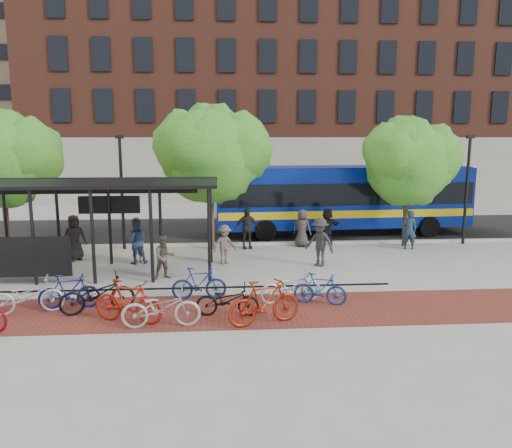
{
  "coord_description": "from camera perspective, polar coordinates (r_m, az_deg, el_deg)",
  "views": [
    {
      "loc": [
        -2.59,
        -19.04,
        5.07
      ],
      "look_at": [
        -1.17,
        0.65,
        1.6
      ],
      "focal_mm": 35.0,
      "sensor_mm": 36.0,
      "label": 1
    }
  ],
  "objects": [
    {
      "name": "pedestrian_8",
      "position": [
        18.23,
        -10.42,
        -3.75
      ],
      "size": [
        0.95,
        0.85,
        1.6
      ],
      "primitive_type": "imported",
      "rotation": [
        0.0,
        0.0,
        0.38
      ],
      "color": "#4E463A",
      "rests_on": "ground"
    },
    {
      "name": "pedestrian_6",
      "position": [
        23.25,
        5.28,
        -0.47
      ],
      "size": [
        1.01,
        0.87,
        1.75
      ],
      "primitive_type": "imported",
      "rotation": [
        0.0,
        0.0,
        2.7
      ],
      "color": "#38302D",
      "rests_on": "ground"
    },
    {
      "name": "tree_b",
      "position": [
        22.4,
        -4.97,
        8.37
      ],
      "size": [
        5.15,
        4.2,
        6.47
      ],
      "color": "#382619",
      "rests_on": "ground"
    },
    {
      "name": "building_brick",
      "position": [
        47.03,
        11.89,
        15.78
      ],
      "size": [
        55.0,
        14.0,
        20.0
      ],
      "primitive_type": "cube",
      "color": "brown",
      "rests_on": "ground"
    },
    {
      "name": "bike_9",
      "position": [
        13.69,
        0.97,
        -8.95
      ],
      "size": [
        2.18,
        1.22,
        1.26
      ],
      "primitive_type": "imported",
      "rotation": [
        0.0,
        0.0,
        1.89
      ],
      "color": "maroon",
      "rests_on": "ground"
    },
    {
      "name": "pedestrian_2",
      "position": [
        20.61,
        -13.56,
        -1.96
      ],
      "size": [
        1.02,
        0.89,
        1.81
      ],
      "primitive_type": "imported",
      "rotation": [
        0.0,
        0.0,
        3.39
      ],
      "color": "navy",
      "rests_on": "ground"
    },
    {
      "name": "pedestrian_9",
      "position": [
        19.79,
        7.29,
        -2.09
      ],
      "size": [
        1.4,
        1.36,
        1.92
      ],
      "primitive_type": "imported",
      "rotation": [
        0.0,
        0.0,
        5.55
      ],
      "color": "#292929",
      "rests_on": "ground"
    },
    {
      "name": "pedestrian_4",
      "position": [
        22.74,
        -1.07,
        -0.48
      ],
      "size": [
        1.17,
        0.63,
        1.89
      ],
      "primitive_type": "imported",
      "rotation": [
        0.0,
        0.0,
        6.44
      ],
      "color": "black",
      "rests_on": "ground"
    },
    {
      "name": "tree_a",
      "position": [
        24.26,
        -26.91,
        6.94
      ],
      "size": [
        4.9,
        4.0,
        6.18
      ],
      "color": "#382619",
      "rests_on": "ground"
    },
    {
      "name": "ground",
      "position": [
        19.87,
        3.53,
        -4.83
      ],
      "size": [
        160.0,
        160.0,
        0.0
      ],
      "primitive_type": "plane",
      "color": "#9E9E99",
      "rests_on": "ground"
    },
    {
      "name": "bike_2",
      "position": [
        15.97,
        -24.67,
        -7.48
      ],
      "size": [
        2.13,
        1.13,
        1.06
      ],
      "primitive_type": "imported",
      "rotation": [
        0.0,
        0.0,
        1.79
      ],
      "color": "#B6B7B9",
      "rests_on": "ground"
    },
    {
      "name": "lamp_post_right",
      "position": [
        25.54,
        22.95,
        3.96
      ],
      "size": [
        0.35,
        0.2,
        5.12
      ],
      "color": "black",
      "rests_on": "ground"
    },
    {
      "name": "pedestrian_0",
      "position": [
        21.95,
        -20.05,
        -1.47
      ],
      "size": [
        1.1,
        0.97,
        1.9
      ],
      "primitive_type": "imported",
      "rotation": [
        0.0,
        0.0,
        0.49
      ],
      "color": "black",
      "rests_on": "ground"
    },
    {
      "name": "building_tower",
      "position": [
        61.35,
        -17.66,
        18.83
      ],
      "size": [
        22.0,
        22.0,
        30.0
      ],
      "primitive_type": "cube",
      "color": "#7A664C",
      "rests_on": "ground"
    },
    {
      "name": "curb",
      "position": [
        23.72,
        2.25,
        -2.23
      ],
      "size": [
        160.0,
        0.25,
        0.12
      ],
      "primitive_type": "cube",
      "color": "#B7B7B2",
      "rests_on": "ground"
    },
    {
      "name": "bike_3",
      "position": [
        15.92,
        -20.58,
        -7.25
      ],
      "size": [
        1.82,
        0.74,
        1.06
      ],
      "primitive_type": "imported",
      "rotation": [
        0.0,
        0.0,
        1.71
      ],
      "color": "navy",
      "rests_on": "ground"
    },
    {
      "name": "bike_5",
      "position": [
        14.26,
        -14.41,
        -8.56
      ],
      "size": [
        2.12,
        1.23,
        1.23
      ],
      "primitive_type": "imported",
      "rotation": [
        0.0,
        0.0,
        1.23
      ],
      "color": "#9E1E0E",
      "rests_on": "ground"
    },
    {
      "name": "asphalt_street",
      "position": [
        27.63,
        1.33,
        -0.6
      ],
      "size": [
        160.0,
        8.0,
        0.01
      ],
      "primitive_type": "cube",
      "color": "black",
      "rests_on": "ground"
    },
    {
      "name": "bike_8",
      "position": [
        14.39,
        -3.27,
        -8.67
      ],
      "size": [
        1.86,
        0.8,
        0.95
      ],
      "primitive_type": "imported",
      "rotation": [
        0.0,
        0.0,
        1.47
      ],
      "color": "black",
      "rests_on": "ground"
    },
    {
      "name": "bike_rack_rail",
      "position": [
        15.79,
        -6.55,
        -8.82
      ],
      "size": [
        12.0,
        0.05,
        0.95
      ],
      "primitive_type": "cube",
      "color": "black",
      "rests_on": "ground"
    },
    {
      "name": "tree_c",
      "position": [
        24.03,
        17.19,
        7.11
      ],
      "size": [
        4.66,
        3.8,
        5.92
      ],
      "color": "#382619",
      "rests_on": "ground"
    },
    {
      "name": "pedestrian_7",
      "position": [
        23.69,
        17.11,
        -0.64
      ],
      "size": [
        0.73,
        0.56,
        1.78
      ],
      "primitive_type": "imported",
      "rotation": [
        0.0,
        0.0,
        2.92
      ],
      "color": "#1B2E40",
      "rests_on": "ground"
    },
    {
      "name": "pedestrian_3",
      "position": [
        20.06,
        -3.62,
        -2.36
      ],
      "size": [
        1.18,
        0.98,
        1.59
      ],
      "primitive_type": "imported",
      "rotation": [
        0.0,
        0.0,
        0.45
      ],
      "color": "brown",
      "rests_on": "ground"
    },
    {
      "name": "bus",
      "position": [
        26.42,
        9.76,
        3.24
      ],
      "size": [
        13.28,
        3.64,
        3.55
      ],
      "rotation": [
        0.0,
        0.0,
        0.05
      ],
      "color": "navy",
      "rests_on": "ground"
    },
    {
      "name": "bike_7",
      "position": [
        15.88,
        -6.52,
        -6.75
      ],
      "size": [
        1.74,
        0.56,
        1.03
      ],
      "primitive_type": "imported",
      "rotation": [
        0.0,
        0.0,
        1.61
      ],
      "color": "navy",
      "rests_on": "ground"
    },
    {
      "name": "bike_4",
      "position": [
        15.32,
        -17.69,
        -7.63
      ],
      "size": [
        2.25,
        1.41,
        1.12
      ],
      "primitive_type": "imported",
      "rotation": [
        0.0,
        0.0,
        1.91
      ],
      "color": "black",
      "rests_on": "ground"
    },
    {
      "name": "bike_10",
      "position": [
        15.53,
        4.0,
        -7.11
      ],
      "size": [
        2.05,
        1.05,
        1.03
      ],
      "primitive_type": "imported",
      "rotation": [
        0.0,
        0.0,
        1.77
      ],
      "color": "#BCBBBE",
      "rests_on": "ground"
    },
    {
      "name": "pedestrian_5",
      "position": [
        23.76,
        8.12,
        -0.3
      ],
      "size": [
        1.69,
        1.12,
        1.75
      ],
      "primitive_type": "imported",
      "rotation": [
        0.0,
        0.0,
        3.55
      ],
      "color": "black",
      "rests_on": "ground"
    },
    {
      "name": "bike_11",
      "position": [
        15.44,
        7.35,
        -7.38
      ],
      "size": [
        1.68,
        0.93,
        0.97
      ],
      "primitive_type": "imported",
      "rotation": [
        0.0,
        0.0,
        1.26
      ],
      "color": "navy",
      "rests_on": "ground"
    },
    {
      "name": "bike_6",
      "position": [
        13.77,
        -10.78,
        -9.36
      ],
      "size": [
        2.16,
        0.89,
        1.11
      ],
      "primitive_type": "imported",
      "rotation": [
        0.0,
        0.0,
        1.64
      ],
      "color": "#A0A0A2",
      "rests_on": "ground"
    },
    {
      "name": "brick_strip",
      "position": [
        14.94,
        -1.63,
        -9.86
      ],
      "size": [
        24.0,
        3.0,
        0.01
      ],
      "primitive_type": "cube",
      "color": "maroon",
      "rests_on": "ground"
    },
    {
      "name": "lamp_post_left",
      "position": [
        23.18,
        -15.1,
        3.88
      ],
      "size": [
        0.35,
        0.2,
        5.12
      ],
      "color": "black",
      "rests_on": "ground"
    },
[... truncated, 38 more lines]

